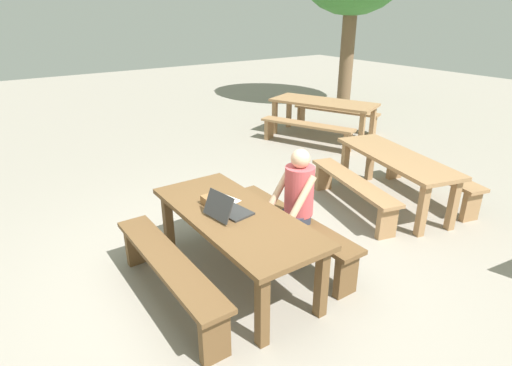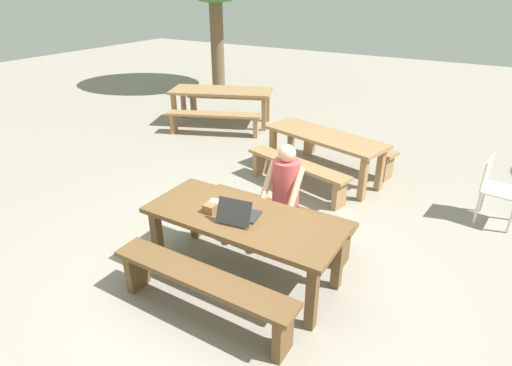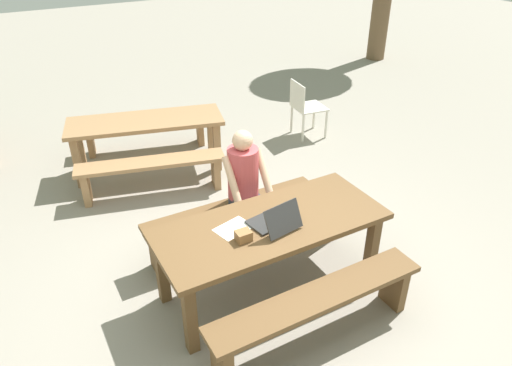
{
  "view_description": "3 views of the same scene",
  "coord_description": "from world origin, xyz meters",
  "views": [
    {
      "loc": [
        3.02,
        -1.86,
        2.53
      ],
      "look_at": [
        -0.01,
        0.25,
        0.97
      ],
      "focal_mm": 29.51,
      "sensor_mm": 36.0,
      "label": 1
    },
    {
      "loc": [
        1.87,
        -2.89,
        2.76
      ],
      "look_at": [
        -0.01,
        0.25,
        0.97
      ],
      "focal_mm": 28.69,
      "sensor_mm": 36.0,
      "label": 2
    },
    {
      "loc": [
        -1.69,
        -2.76,
        3.01
      ],
      "look_at": [
        -0.01,
        0.25,
        0.97
      ],
      "focal_mm": 33.14,
      "sensor_mm": 36.0,
      "label": 3
    }
  ],
  "objects": [
    {
      "name": "bench_mid_south",
      "position": [
        -2.89,
        3.45,
        0.34
      ],
      "size": [
        1.87,
        1.0,
        0.44
      ],
      "rotation": [
        0.0,
        0.0,
        0.39
      ],
      "color": "#9E754C",
      "rests_on": "ground"
    },
    {
      "name": "small_pouch",
      "position": [
        -0.32,
        -0.11,
        0.76
      ],
      "size": [
        0.12,
        0.1,
        0.09
      ],
      "color": "olive",
      "rests_on": "picnic_table_front"
    },
    {
      "name": "ground_plane",
      "position": [
        0.0,
        0.0,
        0.0
      ],
      "size": [
        30.0,
        30.0,
        0.0
      ],
      "primitive_type": "plane",
      "color": "gray"
    },
    {
      "name": "plastic_chair",
      "position": [
        2.11,
        2.56,
        0.46
      ],
      "size": [
        0.49,
        0.49,
        0.84
      ],
      "rotation": [
        0.0,
        0.0,
        1.45
      ],
      "color": "silver",
      "rests_on": "ground"
    },
    {
      "name": "laptop",
      "position": [
        -0.01,
        -0.07,
        0.78
      ],
      "size": [
        0.39,
        0.4,
        0.25
      ],
      "rotation": [
        0.0,
        0.0,
        3.29
      ],
      "color": "#2D2D2D",
      "rests_on": "picnic_table_front"
    },
    {
      "name": "picnic_table_rear",
      "position": [
        -0.24,
        2.67,
        0.59
      ],
      "size": [
        2.01,
        1.11,
        0.71
      ],
      "rotation": [
        0.0,
        0.0,
        -0.26
      ],
      "color": "#9E754C",
      "rests_on": "ground"
    },
    {
      "name": "bench_far",
      "position": [
        0.0,
        0.7,
        0.36
      ],
      "size": [
        1.83,
        0.3,
        0.48
      ],
      "color": "brown",
      "rests_on": "ground"
    },
    {
      "name": "picnic_table_mid",
      "position": [
        -3.16,
        4.11,
        0.64
      ],
      "size": [
        2.26,
        1.57,
        0.74
      ],
      "rotation": [
        0.0,
        0.0,
        0.39
      ],
      "color": "#9E754C",
      "rests_on": "ground"
    },
    {
      "name": "person_seated",
      "position": [
        0.11,
        0.66,
        0.74
      ],
      "size": [
        0.41,
        0.41,
        1.25
      ],
      "color": "#333847",
      "rests_on": "ground"
    },
    {
      "name": "picnic_table_front",
      "position": [
        0.0,
        0.0,
        0.62
      ],
      "size": [
        1.98,
        0.83,
        0.72
      ],
      "color": "brown",
      "rests_on": "ground"
    },
    {
      "name": "paper_sheet",
      "position": [
        -0.32,
        0.07,
        0.72
      ],
      "size": [
        0.34,
        0.28,
        0.0
      ],
      "rotation": [
        0.0,
        0.0,
        0.25
      ],
      "color": "white",
      "rests_on": "picnic_table_front"
    },
    {
      "name": "bench_rear_north",
      "position": [
        -0.08,
        3.28,
        0.33
      ],
      "size": [
        1.74,
        0.72,
        0.45
      ],
      "rotation": [
        0.0,
        0.0,
        -0.26
      ],
      "color": "#9E754C",
      "rests_on": "ground"
    },
    {
      "name": "bench_near",
      "position": [
        0.0,
        -0.7,
        0.36
      ],
      "size": [
        1.83,
        0.3,
        0.48
      ],
      "color": "brown",
      "rests_on": "ground"
    },
    {
      "name": "bench_rear_south",
      "position": [
        -0.4,
        2.06,
        0.33
      ],
      "size": [
        1.74,
        0.72,
        0.45
      ],
      "rotation": [
        0.0,
        0.0,
        -0.26
      ],
      "color": "#9E754C",
      "rests_on": "ground"
    },
    {
      "name": "bench_mid_north",
      "position": [
        -3.44,
        4.77,
        0.34
      ],
      "size": [
        1.87,
        1.0,
        0.44
      ],
      "rotation": [
        0.0,
        0.0,
        0.39
      ],
      "color": "#9E754C",
      "rests_on": "ground"
    }
  ]
}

